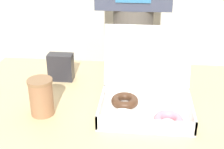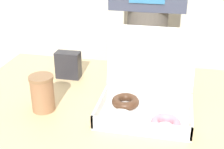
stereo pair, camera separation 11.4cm
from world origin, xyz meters
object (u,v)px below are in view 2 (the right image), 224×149
object	(u,v)px
napkin_holder	(68,65)
person_customer	(149,0)
donut_box	(145,102)
coffee_cup	(42,93)

from	to	relation	value
napkin_holder	person_customer	bearing A→B (deg)	60.11
donut_box	person_customer	distance (m)	0.80
donut_box	person_customer	world-z (taller)	person_customer
coffee_cup	napkin_holder	distance (m)	0.30
coffee_cup	person_customer	size ratio (longest dim) A/B	0.08
person_customer	coffee_cup	bearing A→B (deg)	-110.09
coffee_cup	person_customer	bearing A→B (deg)	69.91
napkin_holder	coffee_cup	bearing A→B (deg)	-89.47
donut_box	napkin_holder	distance (m)	0.45
person_customer	napkin_holder	bearing A→B (deg)	-119.89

